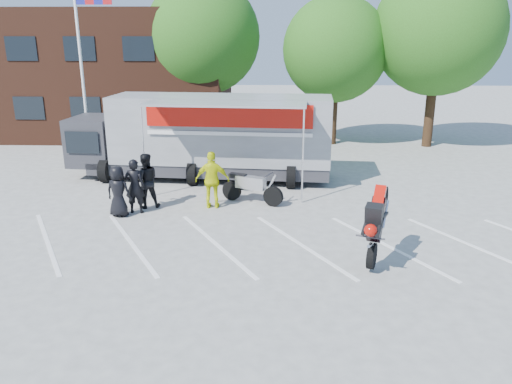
# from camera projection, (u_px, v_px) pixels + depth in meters

# --- Properties ---
(ground) EXTENTS (100.00, 100.00, 0.00)m
(ground) POSITION_uv_depth(u_px,v_px,m) (204.00, 259.00, 13.05)
(ground) COLOR #AAAAA5
(ground) RESTS_ON ground
(parking_bay_lines) EXTENTS (18.09, 13.33, 0.01)m
(parking_bay_lines) POSITION_uv_depth(u_px,v_px,m) (209.00, 243.00, 14.01)
(parking_bay_lines) COLOR white
(parking_bay_lines) RESTS_ON ground
(office_building) EXTENTS (18.00, 8.00, 7.00)m
(office_building) POSITION_uv_depth(u_px,v_px,m) (74.00, 74.00, 29.50)
(office_building) COLOR #4B2618
(office_building) RESTS_ON ground
(flagpole) EXTENTS (1.61, 0.12, 8.00)m
(flagpole) POSITION_uv_depth(u_px,v_px,m) (86.00, 49.00, 21.29)
(flagpole) COLOR white
(flagpole) RESTS_ON ground
(tree_left) EXTENTS (6.12, 6.12, 8.64)m
(tree_left) POSITION_uv_depth(u_px,v_px,m) (203.00, 37.00, 26.74)
(tree_left) COLOR #382314
(tree_left) RESTS_ON ground
(tree_mid) EXTENTS (5.44, 5.44, 7.68)m
(tree_mid) POSITION_uv_depth(u_px,v_px,m) (335.00, 50.00, 25.75)
(tree_mid) COLOR #382314
(tree_mid) RESTS_ON ground
(tree_right) EXTENTS (6.46, 6.46, 9.12)m
(tree_right) POSITION_uv_depth(u_px,v_px,m) (438.00, 30.00, 24.85)
(tree_right) COLOR #382314
(tree_right) RESTS_ON ground
(transporter_truck) EXTENTS (10.92, 5.90, 3.36)m
(transporter_truck) POSITION_uv_depth(u_px,v_px,m) (211.00, 178.00, 20.51)
(transporter_truck) COLOR #95989D
(transporter_truck) RESTS_ON ground
(parked_motorcycle) EXTENTS (2.46, 1.66, 1.23)m
(parked_motorcycle) POSITION_uv_depth(u_px,v_px,m) (252.00, 203.00, 17.46)
(parked_motorcycle) COLOR #A8A8AD
(parked_motorcycle) RESTS_ON ground
(stunt_bike_rider) EXTENTS (1.49, 2.05, 2.19)m
(stunt_bike_rider) POSITION_uv_depth(u_px,v_px,m) (376.00, 260.00, 13.00)
(stunt_bike_rider) COLOR black
(stunt_bike_rider) RESTS_ON ground
(spectator_leather_a) EXTENTS (0.90, 0.68, 1.66)m
(spectator_leather_a) POSITION_uv_depth(u_px,v_px,m) (118.00, 191.00, 15.94)
(spectator_leather_a) COLOR black
(spectator_leather_a) RESTS_ON ground
(spectator_leather_b) EXTENTS (0.67, 0.45, 1.82)m
(spectator_leather_b) POSITION_uv_depth(u_px,v_px,m) (135.00, 186.00, 16.23)
(spectator_leather_b) COLOR black
(spectator_leather_b) RESTS_ON ground
(spectator_leather_c) EXTENTS (1.09, 0.96, 1.87)m
(spectator_leather_c) POSITION_uv_depth(u_px,v_px,m) (145.00, 181.00, 16.75)
(spectator_leather_c) COLOR black
(spectator_leather_c) RESTS_ON ground
(spectator_hivis) EXTENTS (1.14, 0.48, 1.94)m
(spectator_hivis) POSITION_uv_depth(u_px,v_px,m) (212.00, 180.00, 16.71)
(spectator_hivis) COLOR #D9E40C
(spectator_hivis) RESTS_ON ground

